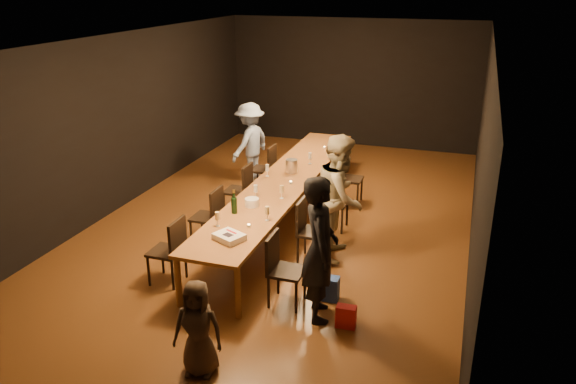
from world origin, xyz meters
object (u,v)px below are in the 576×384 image
(chair_left_3, at_px, (263,169))
(woman_birthday, at_px, (320,249))
(chair_right_1, at_px, (314,232))
(champagne_bottle, at_px, (234,202))
(chair_left_1, at_px, (206,216))
(woman_tan, at_px, (340,197))
(table, at_px, (285,182))
(ice_bucket, at_px, (292,166))
(chair_right_3, at_px, (350,178))
(birthday_cake, at_px, (229,237))
(chair_left_2, at_px, (238,190))
(chair_left_0, at_px, (166,251))
(man_blue, at_px, (250,142))
(plate_stack, at_px, (252,202))
(chair_right_2, at_px, (334,202))
(child, at_px, (198,328))
(chair_right_0, at_px, (287,270))

(chair_left_3, xyz_separation_m, woman_birthday, (2.15, -3.74, 0.44))
(chair_right_1, xyz_separation_m, champagne_bottle, (-1.07, -0.35, 0.46))
(chair_left_1, height_order, woman_tan, woman_tan)
(table, bearing_deg, ice_bucket, 91.37)
(chair_right_3, bearing_deg, birthday_cake, -12.40)
(chair_left_2, relative_size, woman_birthday, 0.52)
(woman_birthday, xyz_separation_m, birthday_cake, (-1.24, 0.17, -0.11))
(ice_bucket, bearing_deg, table, -88.63)
(table, bearing_deg, chair_left_0, -109.50)
(chair_right_1, height_order, ice_bucket, ice_bucket)
(man_blue, relative_size, plate_stack, 7.63)
(chair_right_2, relative_size, chair_left_1, 1.00)
(chair_left_3, height_order, ice_bucket, ice_bucket)
(child, height_order, plate_stack, child)
(chair_left_1, xyz_separation_m, man_blue, (-0.48, 2.96, 0.33))
(birthday_cake, bearing_deg, chair_right_3, 101.94)
(champagne_bottle, bearing_deg, woman_tan, 26.17)
(chair_right_0, relative_size, woman_birthday, 0.52)
(chair_left_1, bearing_deg, woman_tan, -80.79)
(child, bearing_deg, chair_left_0, 120.05)
(chair_left_2, distance_m, woman_tan, 2.23)
(chair_left_2, height_order, champagne_bottle, champagne_bottle)
(child, distance_m, plate_stack, 2.77)
(chair_right_3, xyz_separation_m, woman_birthday, (0.45, -3.74, 0.44))
(chair_left_1, distance_m, champagne_bottle, 0.85)
(chair_left_1, bearing_deg, chair_right_3, -35.31)
(chair_left_3, distance_m, plate_stack, 2.57)
(child, bearing_deg, man_blue, 97.72)
(woman_tan, xyz_separation_m, plate_stack, (-1.23, -0.35, -0.11))
(chair_left_0, height_order, plate_stack, chair_left_0)
(chair_left_0, height_order, woman_birthday, woman_birthday)
(chair_right_1, height_order, chair_left_1, same)
(woman_birthday, bearing_deg, chair_left_2, 20.38)
(table, bearing_deg, chair_left_1, -125.31)
(chair_left_3, xyz_separation_m, man_blue, (-0.48, 0.56, 0.33))
(chair_right_2, height_order, man_blue, man_blue)
(chair_right_1, distance_m, woman_tan, 0.63)
(table, distance_m, chair_left_2, 0.88)
(chair_left_3, bearing_deg, woman_tan, -136.07)
(chair_right_3, relative_size, chair_left_0, 1.00)
(woman_birthday, height_order, champagne_bottle, woman_birthday)
(chair_left_3, height_order, plate_stack, chair_left_3)
(chair_right_3, xyz_separation_m, ice_bucket, (-0.86, -0.80, 0.40))
(chair_right_2, relative_size, chair_left_0, 1.00)
(chair_left_1, bearing_deg, chair_right_2, -54.78)
(chair_left_3, relative_size, plate_stack, 4.48)
(woman_birthday, distance_m, birthday_cake, 1.25)
(chair_left_2, relative_size, child, 0.88)
(chair_left_3, relative_size, birthday_cake, 2.08)
(chair_right_0, distance_m, child, 1.61)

